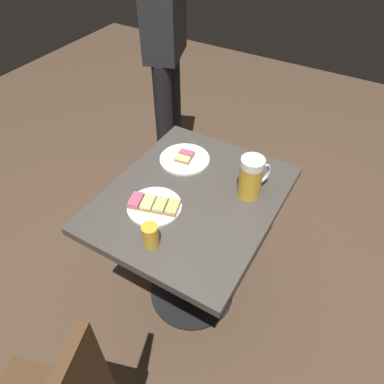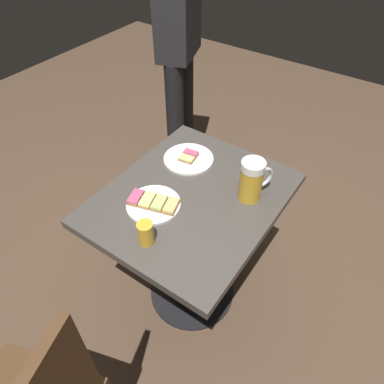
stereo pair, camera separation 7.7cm
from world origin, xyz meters
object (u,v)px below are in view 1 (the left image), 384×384
Objects in this scene: beer_mug at (252,177)px; plate_near at (154,205)px; beer_glass_small at (151,236)px; patron_standing at (165,45)px; plate_far at (185,159)px.

plate_near is at bearing 42.07° from beer_mug.
beer_mug reaches higher than beer_glass_small.
patron_standing is at bearing -59.22° from plate_near.
beer_glass_small is 1.26m from patron_standing.
beer_mug is at bearing 171.07° from plate_far.
patron_standing is (0.50, -0.61, 0.19)m from plate_far.
beer_glass_small is at bearing 11.55° from patron_standing.
beer_glass_small is (0.19, 0.41, -0.04)m from beer_mug.
beer_glass_small is (-0.10, 0.15, 0.03)m from plate_near.
beer_mug is 0.11× the size of patron_standing.
plate_far is at bearing -80.60° from plate_near.
beer_glass_small is at bearing 122.20° from plate_near.
beer_mug is 1.07m from patron_standing.
plate_near is 0.18m from beer_glass_small.
beer_mug is 0.45m from beer_glass_small.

